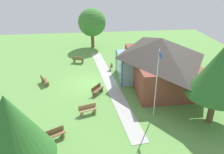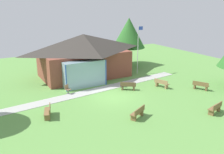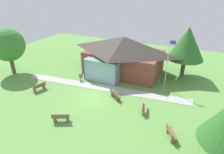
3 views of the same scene
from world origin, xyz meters
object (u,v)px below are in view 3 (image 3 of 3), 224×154
object	(u,v)px
tree_west_hedge	(8,45)
bench_lawn_far_right	(171,133)
patio_chair_west	(81,78)
tree_behind_pavilion_right	(187,43)
bench_mid_left	(39,87)
bench_rear_near_path	(115,95)
flagpole	(168,62)
bench_mid_right	(144,108)
bench_front_center	(61,118)
pavilion	(123,55)

from	to	relation	value
tree_west_hedge	bench_lawn_far_right	bearing A→B (deg)	-9.30
patio_chair_west	tree_behind_pavilion_right	world-z (taller)	tree_behind_pavilion_right
bench_mid_left	bench_rear_near_path	bearing A→B (deg)	-59.46
flagpole	bench_rear_near_path	distance (m)	6.64
flagpole	tree_west_hedge	distance (m)	19.45
flagpole	bench_mid_right	distance (m)	6.07
tree_behind_pavilion_right	tree_west_hedge	bearing A→B (deg)	-157.53
bench_lawn_far_right	tree_west_hedge	world-z (taller)	tree_west_hedge
bench_rear_near_path	tree_behind_pavilion_right	distance (m)	10.86
bench_front_center	bench_mid_left	size ratio (longest dim) A/B	0.98
pavilion	flagpole	bearing A→B (deg)	-18.78
pavilion	bench_rear_near_path	distance (m)	7.02
bench_front_center	tree_west_hedge	distance (m)	13.80
bench_lawn_far_right	tree_behind_pavilion_right	size ratio (longest dim) A/B	0.24
tree_behind_pavilion_right	bench_rear_near_path	bearing A→B (deg)	-122.85
pavilion	tree_behind_pavilion_right	size ratio (longest dim) A/B	1.65
bench_front_center	bench_mid_right	world-z (taller)	same
pavilion	bench_mid_right	size ratio (longest dim) A/B	6.66
bench_mid_left	tree_west_hedge	world-z (taller)	tree_west_hedge
pavilion	patio_chair_west	distance (m)	6.16
bench_rear_near_path	patio_chair_west	xyz separation A→B (m)	(-5.45, 1.90, 0.01)
pavilion	tree_behind_pavilion_right	world-z (taller)	tree_behind_pavilion_right
pavilion	bench_mid_left	distance (m)	10.84
pavilion	tree_behind_pavilion_right	bearing A→B (deg)	15.74
bench_rear_near_path	tree_behind_pavilion_right	size ratio (longest dim) A/B	0.23
flagpole	tree_behind_pavilion_right	size ratio (longest dim) A/B	0.90
bench_front_center	bench_rear_near_path	distance (m)	5.99
bench_mid_right	tree_west_hedge	bearing A→B (deg)	-110.35
patio_chair_west	bench_front_center	bearing A→B (deg)	87.12
flagpole	bench_rear_near_path	size ratio (longest dim) A/B	3.89
bench_mid_right	tree_west_hedge	xyz separation A→B (m)	(-18.14, 1.07, 3.42)
pavilion	bench_rear_near_path	world-z (taller)	pavilion
bench_mid_right	patio_chair_west	world-z (taller)	patio_chair_west
flagpole	tree_west_hedge	world-z (taller)	tree_west_hedge
bench_rear_near_path	bench_mid_left	bearing A→B (deg)	-129.67
flagpole	tree_west_hedge	size ratio (longest dim) A/B	0.96
bench_mid_left	tree_west_hedge	bearing A→B (deg)	88.98
bench_rear_near_path	tree_behind_pavilion_right	bearing A→B (deg)	93.95
bench_mid_left	tree_west_hedge	distance (m)	7.64
flagpole	bench_mid_left	bearing A→B (deg)	-152.84
flagpole	bench_rear_near_path	world-z (taller)	flagpole
pavilion	bench_lawn_far_right	bearing A→B (deg)	-50.47
pavilion	bench_mid_right	world-z (taller)	pavilion
pavilion	tree_west_hedge	distance (m)	14.48
flagpole	pavilion	bearing A→B (deg)	161.22
flagpole	bench_lawn_far_right	xyz separation A→B (m)	(2.06, -7.73, -2.74)
bench_front_center	bench_mid_right	bearing A→B (deg)	9.63
bench_rear_near_path	bench_lawn_far_right	bearing A→B (deg)	8.59
bench_front_center	bench_mid_left	world-z (taller)	same
patio_chair_west	bench_rear_near_path	bearing A→B (deg)	136.72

